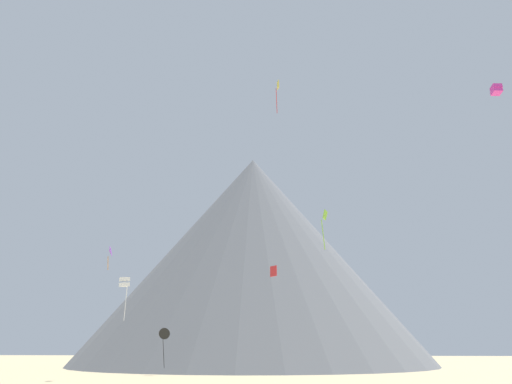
% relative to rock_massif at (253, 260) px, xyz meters
% --- Properties ---
extents(rock_massif, '(107.43, 107.43, 45.27)m').
position_rel_rock_massif_xyz_m(rock_massif, '(0.00, 0.00, 0.00)').
color(rock_massif, slate).
rests_on(rock_massif, ground_plane).
extents(kite_violet_mid, '(0.86, 1.54, 3.37)m').
position_rel_rock_massif_xyz_m(kite_violet_mid, '(-15.81, -47.76, -5.25)').
color(kite_violet_mid, purple).
extents(kite_black_low, '(1.73, 0.57, 5.91)m').
position_rel_rock_massif_xyz_m(kite_black_low, '(-10.04, -37.43, -16.43)').
color(kite_black_low, black).
extents(kite_magenta_high, '(1.03, 1.08, 1.02)m').
position_rel_rock_massif_xyz_m(kite_magenta_high, '(31.05, -71.37, 6.84)').
color(kite_magenta_high, '#D1339E').
extents(kite_white_low, '(1.44, 1.44, 5.24)m').
position_rel_rock_massif_xyz_m(kite_white_low, '(-10.71, -56.46, -10.51)').
color(kite_white_low, white).
extents(kite_lime_mid, '(0.71, 0.79, 4.10)m').
position_rel_rock_massif_xyz_m(kite_lime_mid, '(13.62, -68.84, -5.77)').
color(kite_lime_mid, '#8CD133').
extents(kite_red_low, '(0.68, 0.62, 1.13)m').
position_rel_rock_massif_xyz_m(kite_red_low, '(8.55, -71.53, -11.11)').
color(kite_red_low, red).
extents(kite_yellow_high, '(0.45, 1.00, 4.58)m').
position_rel_rock_massif_xyz_m(kite_yellow_high, '(8.35, -54.73, 15.36)').
color(kite_yellow_high, yellow).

